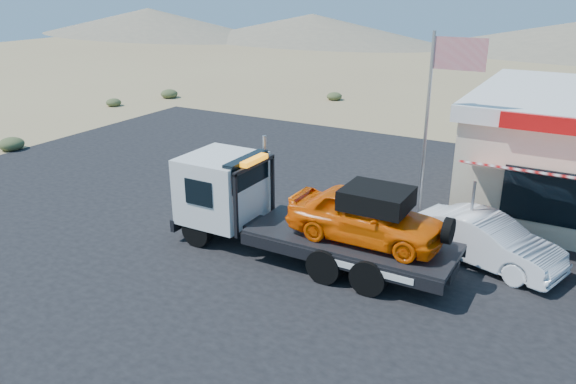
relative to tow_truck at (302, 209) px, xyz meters
name	(u,v)px	position (x,y,z in m)	size (l,w,h in m)	color
ground	(212,250)	(-2.46, -0.92, -1.44)	(120.00, 120.00, 0.00)	#937A53
asphalt_lot	(320,227)	(-0.46, 2.08, -1.43)	(32.00, 24.00, 0.02)	black
tow_truck	(302,209)	(0.00, 0.00, 0.00)	(7.97, 2.36, 2.66)	black
white_sedan	(486,240)	(4.55, 2.11, -0.74)	(1.44, 4.12, 1.36)	white
flagpole	(435,111)	(2.47, 3.58, 2.33)	(1.55, 0.10, 6.00)	#99999E
desert_scrub	(105,122)	(-16.21, 8.09, -1.16)	(27.13, 34.71, 0.62)	#3C4A27
distant_hills	(430,32)	(-12.24, 54.22, 0.45)	(126.00, 48.00, 4.20)	#726B59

